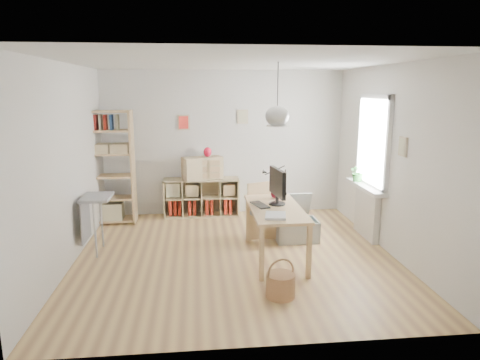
{
  "coord_description": "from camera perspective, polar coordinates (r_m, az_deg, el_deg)",
  "views": [
    {
      "loc": [
        -0.53,
        -5.78,
        2.35
      ],
      "look_at": [
        0.1,
        0.3,
        1.05
      ],
      "focal_mm": 32.0,
      "sensor_mm": 36.0,
      "label": 1
    }
  ],
  "objects": [
    {
      "name": "potted_plant",
      "position": [
        7.3,
        15.49,
        1.02
      ],
      "size": [
        0.31,
        0.28,
        0.31
      ],
      "primitive_type": "imported",
      "rotation": [
        0.0,
        0.0,
        0.16
      ],
      "color": "#246024",
      "rests_on": "windowsill"
    },
    {
      "name": "cube_shelf",
      "position": [
        8.13,
        -5.32,
        -2.68
      ],
      "size": [
        1.4,
        0.38,
        0.72
      ],
      "color": "#C8B884",
      "rests_on": "ground"
    },
    {
      "name": "paper_tray",
      "position": [
        5.51,
        4.77,
        -4.75
      ],
      "size": [
        0.32,
        0.37,
        0.03
      ],
      "primitive_type": "cube",
      "rotation": [
        0.0,
        0.0,
        -0.2
      ],
      "color": "white",
      "rests_on": "desk"
    },
    {
      "name": "keyboard",
      "position": [
        6.02,
        2.67,
        -3.33
      ],
      "size": [
        0.25,
        0.41,
        0.02
      ],
      "primitive_type": "cube",
      "rotation": [
        0.0,
        0.0,
        0.28
      ],
      "color": "black",
      "rests_on": "desk"
    },
    {
      "name": "desk",
      "position": [
        5.98,
        4.75,
        -4.49
      ],
      "size": [
        0.7,
        1.5,
        0.75
      ],
      "color": "tan",
      "rests_on": "ground"
    },
    {
      "name": "task_lamp",
      "position": [
        6.49,
        4.45,
        0.33
      ],
      "size": [
        0.4,
        0.15,
        0.43
      ],
      "color": "black",
      "rests_on": "desk"
    },
    {
      "name": "side_table",
      "position": [
        6.53,
        -19.08,
        -3.59
      ],
      "size": [
        0.4,
        0.55,
        0.85
      ],
      "color": "#9A9A9D",
      "rests_on": "ground"
    },
    {
      "name": "chair",
      "position": [
        6.65,
        3.33,
        -3.9
      ],
      "size": [
        0.59,
        0.59,
        0.93
      ],
      "rotation": [
        0.0,
        0.0,
        0.38
      ],
      "color": "#9A9A9D",
      "rests_on": "ground"
    },
    {
      "name": "window_unit",
      "position": [
        7.0,
        17.39,
        4.89
      ],
      "size": [
        0.07,
        1.16,
        1.46
      ],
      "color": "white",
      "rests_on": "ground"
    },
    {
      "name": "monitor",
      "position": [
        6.02,
        5.0,
        -0.61
      ],
      "size": [
        0.24,
        0.59,
        0.51
      ],
      "rotation": [
        0.0,
        0.0,
        0.13
      ],
      "color": "black",
      "rests_on": "desk"
    },
    {
      "name": "ground",
      "position": [
        6.26,
        -0.64,
        -10.03
      ],
      "size": [
        4.5,
        4.5,
        0.0
      ],
      "primitive_type": "plane",
      "color": "tan",
      "rests_on": "ground"
    },
    {
      "name": "yarn_ball",
      "position": [
        6.42,
        4.75,
        -1.83
      ],
      "size": [
        0.14,
        0.14,
        0.14
      ],
      "primitive_type": "sphere",
      "color": "#4D0A11",
      "rests_on": "desk"
    },
    {
      "name": "red_vase",
      "position": [
        7.91,
        -4.35,
        3.74
      ],
      "size": [
        0.15,
        0.15,
        0.18
      ],
      "primitive_type": "ellipsoid",
      "color": "maroon",
      "rests_on": "drawer_chest"
    },
    {
      "name": "room_shell",
      "position": [
        5.75,
        4.99,
        8.48
      ],
      "size": [
        4.5,
        4.5,
        4.5
      ],
      "color": "silver",
      "rests_on": "ground"
    },
    {
      "name": "radiator",
      "position": [
        7.21,
        16.56,
        -4.21
      ],
      "size": [
        0.1,
        0.8,
        0.8
      ],
      "primitive_type": "cube",
      "color": "silver",
      "rests_on": "ground"
    },
    {
      "name": "drawer_chest",
      "position": [
        7.95,
        -5.05,
        1.62
      ],
      "size": [
        0.78,
        0.55,
        0.41
      ],
      "primitive_type": "cube",
      "rotation": [
        0.0,
        0.0,
        0.35
      ],
      "color": "#C8B884",
      "rests_on": "cube_shelf"
    },
    {
      "name": "windowsill",
      "position": [
        7.08,
        16.39,
        -0.89
      ],
      "size": [
        0.22,
        1.2,
        0.06
      ],
      "primitive_type": "cube",
      "color": "white",
      "rests_on": "radiator"
    },
    {
      "name": "wicker_basket",
      "position": [
        5.08,
        5.43,
        -13.69
      ],
      "size": [
        0.34,
        0.34,
        0.47
      ],
      "rotation": [
        0.0,
        0.0,
        0.3
      ],
      "color": "olive",
      "rests_on": "ground"
    },
    {
      "name": "tall_bookshelf",
      "position": [
        7.83,
        -16.93,
        2.2
      ],
      "size": [
        0.8,
        0.38,
        2.0
      ],
      "color": "tan",
      "rests_on": "ground"
    },
    {
      "name": "storage_chest",
      "position": [
        6.91,
        7.49,
        -6.0
      ],
      "size": [
        0.65,
        0.74,
        0.69
      ],
      "rotation": [
        0.0,
        0.0,
        0.0
      ],
      "color": "silver",
      "rests_on": "ground"
    }
  ]
}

